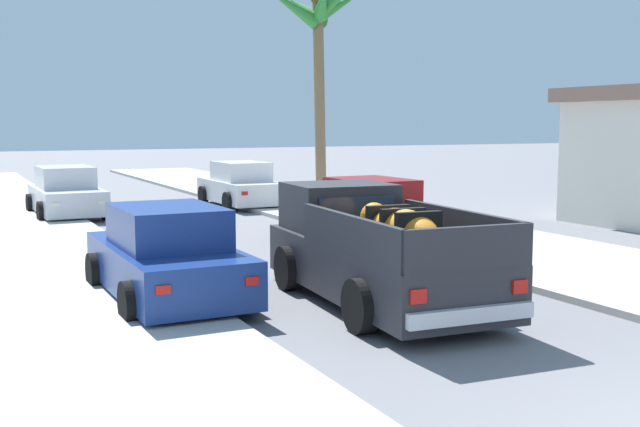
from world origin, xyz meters
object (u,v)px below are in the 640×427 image
pickup_truck (374,252)px  car_right_mid (240,186)px  car_left_near (66,193)px  car_right_near (167,257)px  car_left_mid (370,213)px  palm_tree_right_fore (319,27)px

pickup_truck → car_right_mid: bearing=78.0°
car_left_near → car_right_mid: size_ratio=1.00×
car_right_near → car_left_mid: (5.96, 3.80, 0.00)m
pickup_truck → car_right_near: pickup_truck is taller
car_right_mid → pickup_truck: bearing=-102.0°
car_right_near → car_right_mid: 13.98m
car_right_near → palm_tree_right_fore: palm_tree_right_fore is taller
car_left_near → car_right_near: 12.27m
pickup_truck → car_right_mid: pickup_truck is taller
car_left_mid → palm_tree_right_fore: bearing=70.5°
palm_tree_right_fore → car_right_near: bearing=-124.7°
pickup_truck → car_left_mid: (3.04, 5.39, -0.10)m
car_right_mid → car_left_near: bearing=-176.2°
pickup_truck → car_right_mid: 14.56m
car_left_near → car_right_near: bearing=-90.8°
pickup_truck → car_left_near: (-2.75, 13.86, -0.10)m
car_left_mid → car_right_mid: size_ratio=1.01×
car_right_near → car_left_mid: 7.07m
pickup_truck → car_left_mid: bearing=60.6°
car_left_mid → car_right_mid: same height
palm_tree_right_fore → car_left_near: bearing=-171.5°
pickup_truck → palm_tree_right_fore: bearing=66.8°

